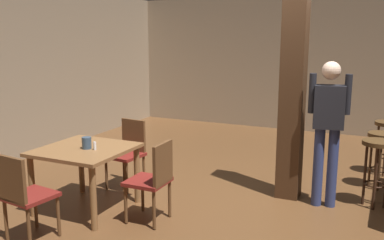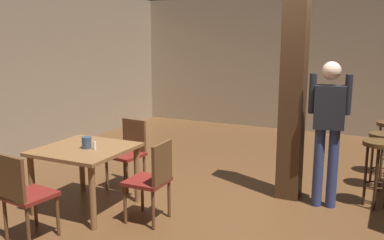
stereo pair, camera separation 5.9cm
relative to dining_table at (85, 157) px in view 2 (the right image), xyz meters
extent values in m
plane|color=brown|center=(1.69, 0.83, -0.62)|extent=(10.80, 10.80, 0.00)
cube|color=gray|center=(1.69, 5.33, 0.78)|extent=(8.00, 0.10, 2.80)
cube|color=#422816|center=(2.05, 1.40, 0.78)|extent=(0.28, 0.28, 2.80)
cube|color=brown|center=(0.00, 0.00, 0.10)|extent=(0.98, 0.98, 0.04)
cylinder|color=brown|center=(0.42, 0.42, -0.27)|extent=(0.07, 0.07, 0.70)
cylinder|color=brown|center=(-0.42, 0.42, -0.27)|extent=(0.07, 0.07, 0.70)
cylinder|color=brown|center=(0.42, -0.42, -0.27)|extent=(0.07, 0.07, 0.70)
cylinder|color=brown|center=(-0.42, -0.42, -0.27)|extent=(0.07, 0.07, 0.70)
cube|color=maroon|center=(-0.01, -0.83, -0.17)|extent=(0.47, 0.47, 0.04)
cube|color=brown|center=(-0.04, -1.02, 0.05)|extent=(0.38, 0.08, 0.45)
cylinder|color=brown|center=(-0.17, -0.64, -0.40)|extent=(0.04, 0.04, 0.43)
cylinder|color=brown|center=(0.18, -0.68, -0.40)|extent=(0.04, 0.04, 0.43)
cylinder|color=brown|center=(-0.21, -0.99, -0.40)|extent=(0.04, 0.04, 0.43)
cylinder|color=brown|center=(0.14, -1.03, -0.40)|extent=(0.04, 0.04, 0.43)
cube|color=maroon|center=(0.81, 0.02, -0.17)|extent=(0.42, 0.42, 0.04)
cube|color=brown|center=(1.00, 0.02, 0.05)|extent=(0.04, 0.38, 0.45)
cylinder|color=brown|center=(0.64, -0.15, -0.40)|extent=(0.04, 0.04, 0.43)
cylinder|color=brown|center=(0.63, 0.20, -0.40)|extent=(0.04, 0.04, 0.43)
cylinder|color=brown|center=(0.99, -0.15, -0.40)|extent=(0.04, 0.04, 0.43)
cylinder|color=brown|center=(0.98, 0.20, -0.40)|extent=(0.04, 0.04, 0.43)
cube|color=maroon|center=(0.01, 0.78, -0.17)|extent=(0.47, 0.47, 0.04)
cube|color=brown|center=(0.04, 0.97, 0.05)|extent=(0.38, 0.08, 0.45)
cylinder|color=brown|center=(0.17, 0.58, -0.40)|extent=(0.04, 0.04, 0.43)
cylinder|color=brown|center=(-0.18, 0.63, -0.40)|extent=(0.04, 0.04, 0.43)
cylinder|color=brown|center=(0.21, 0.93, -0.40)|extent=(0.04, 0.04, 0.43)
cylinder|color=brown|center=(-0.14, 0.97, -0.40)|extent=(0.04, 0.04, 0.43)
cylinder|color=#33475B|center=(0.04, -0.02, 0.18)|extent=(0.11, 0.11, 0.13)
cylinder|color=silver|center=(0.16, -0.02, 0.16)|extent=(0.03, 0.03, 0.09)
cube|color=black|center=(2.50, 1.27, 0.58)|extent=(0.37, 0.25, 0.50)
sphere|color=beige|center=(2.50, 1.27, 0.99)|extent=(0.24, 0.24, 0.21)
cylinder|color=navy|center=(2.58, 1.28, -0.15)|extent=(0.14, 0.14, 0.95)
cylinder|color=navy|center=(2.42, 1.26, -0.15)|extent=(0.14, 0.14, 0.95)
cylinder|color=black|center=(2.69, 1.30, 0.73)|extent=(0.09, 0.09, 0.46)
cylinder|color=black|center=(2.31, 1.24, 0.73)|extent=(0.09, 0.09, 0.46)
cylinder|color=#4C3319|center=(3.05, 1.51, 0.16)|extent=(0.37, 0.37, 0.05)
torus|color=#382114|center=(3.05, 1.51, -0.35)|extent=(0.26, 0.26, 0.02)
cylinder|color=#382114|center=(3.05, 1.62, -0.25)|extent=(0.03, 0.03, 0.75)
cylinder|color=#382114|center=(3.05, 1.39, -0.25)|extent=(0.03, 0.03, 0.75)
cylinder|color=#382114|center=(2.93, 1.51, -0.25)|extent=(0.03, 0.03, 0.75)
cylinder|color=#4C3319|center=(3.08, 2.20, 0.10)|extent=(0.36, 0.36, 0.05)
torus|color=#4C301C|center=(3.08, 2.20, -0.37)|extent=(0.25, 0.25, 0.02)
cylinder|color=#4C301C|center=(3.08, 2.32, -0.27)|extent=(0.03, 0.03, 0.70)
cylinder|color=#4C301C|center=(3.08, 2.08, -0.27)|extent=(0.03, 0.03, 0.70)
cylinder|color=#4C301C|center=(2.96, 2.20, -0.27)|extent=(0.03, 0.03, 0.70)
cylinder|color=#4C301C|center=(3.02, 2.85, -0.26)|extent=(0.03, 0.03, 0.74)
camera|label=1|loc=(3.11, -3.78, 1.39)|focal=40.00mm
camera|label=2|loc=(3.16, -3.75, 1.39)|focal=40.00mm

